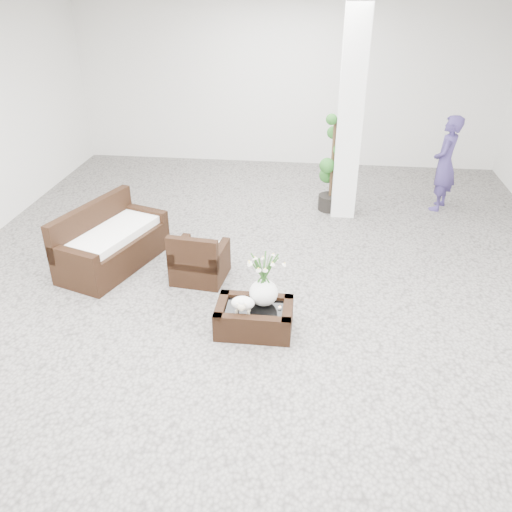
# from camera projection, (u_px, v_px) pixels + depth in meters

# --- Properties ---
(ground) EXTENTS (11.00, 11.00, 0.00)m
(ground) POSITION_uv_depth(u_px,v_px,m) (257.00, 293.00, 7.07)
(ground) COLOR gray
(ground) RESTS_ON ground
(column) EXTENTS (0.40, 0.40, 3.50)m
(column) POSITION_uv_depth(u_px,v_px,m) (350.00, 114.00, 8.55)
(column) COLOR white
(column) RESTS_ON ground
(coffee_table) EXTENTS (0.90, 0.60, 0.31)m
(coffee_table) POSITION_uv_depth(u_px,v_px,m) (254.00, 319.00, 6.28)
(coffee_table) COLOR black
(coffee_table) RESTS_ON ground
(sheep_figurine) EXTENTS (0.28, 0.23, 0.21)m
(sheep_figurine) POSITION_uv_depth(u_px,v_px,m) (243.00, 304.00, 6.08)
(sheep_figurine) COLOR white
(sheep_figurine) RESTS_ON coffee_table
(planter_narcissus) EXTENTS (0.44, 0.44, 0.80)m
(planter_narcissus) POSITION_uv_depth(u_px,v_px,m) (264.00, 275.00, 6.09)
(planter_narcissus) COLOR white
(planter_narcissus) RESTS_ON coffee_table
(tealight) EXTENTS (0.04, 0.04, 0.03)m
(tealight) POSITION_uv_depth(u_px,v_px,m) (280.00, 308.00, 6.18)
(tealight) COLOR white
(tealight) RESTS_ON coffee_table
(armchair) EXTENTS (0.77, 0.74, 0.75)m
(armchair) POSITION_uv_depth(u_px,v_px,m) (200.00, 254.00, 7.25)
(armchair) COLOR black
(armchair) RESTS_ON ground
(loveseat) EXTENTS (1.31, 1.85, 0.90)m
(loveseat) POSITION_uv_depth(u_px,v_px,m) (112.00, 237.00, 7.53)
(loveseat) COLOR black
(loveseat) RESTS_ON ground
(topiary) EXTENTS (0.45, 0.45, 1.69)m
(topiary) POSITION_uv_depth(u_px,v_px,m) (332.00, 164.00, 9.12)
(topiary) COLOR #1F511A
(topiary) RESTS_ON ground
(shopper) EXTENTS (0.62, 0.73, 1.69)m
(shopper) POSITION_uv_depth(u_px,v_px,m) (445.00, 164.00, 9.18)
(shopper) COLOR navy
(shopper) RESTS_ON ground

